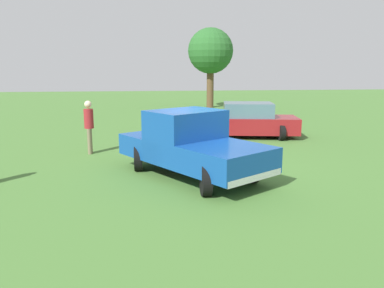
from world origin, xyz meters
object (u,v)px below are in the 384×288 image
at_px(pickup_truck, 189,143).
at_px(tree_back_left, 210,52).
at_px(sedan_near, 244,121).
at_px(person_bystander, 89,124).

bearing_deg(pickup_truck, tree_back_left, 135.33).
xyz_separation_m(sedan_near, tree_back_left, (-12.65, 0.68, 3.45)).
bearing_deg(sedan_near, person_bystander, 32.90).
xyz_separation_m(person_bystander, tree_back_left, (-15.23, 6.80, 3.09)).
bearing_deg(person_bystander, tree_back_left, -115.48).
distance_m(pickup_truck, tree_back_left, 19.02).
bearing_deg(pickup_truck, sedan_near, 118.98).
relative_size(pickup_truck, sedan_near, 0.99).
bearing_deg(pickup_truck, person_bystander, -168.70).
xyz_separation_m(sedan_near, person_bystander, (2.58, -6.12, 0.37)).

